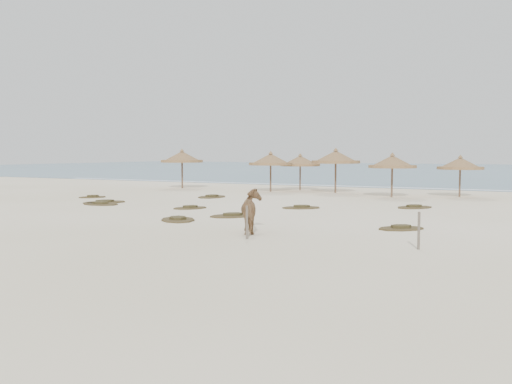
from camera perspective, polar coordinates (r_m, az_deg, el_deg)
ground at (r=23.06m, az=-2.98°, el=-3.12°), size 160.00×160.00×0.00m
ocean at (r=95.39m, az=20.91°, el=2.02°), size 200.00×100.00×0.01m
foam_line at (r=47.20m, az=13.49°, el=0.43°), size 70.00×0.60×0.01m
palapa_0 at (r=45.54m, az=-7.41°, el=3.44°), size 4.29×4.29×3.14m
palapa_1 at (r=41.09m, az=1.47°, el=3.21°), size 4.06×4.06×2.95m
palapa_2 at (r=42.84m, az=4.44°, el=3.07°), size 3.38×3.38×2.79m
palapa_3 at (r=40.50m, az=7.98°, el=3.41°), size 3.54×3.54×3.18m
palapa_4 at (r=37.21m, az=13.47°, el=2.90°), size 3.84×3.84×2.85m
palapa_5 at (r=38.56m, az=19.75°, el=2.64°), size 3.56×3.56×2.71m
horse at (r=20.16m, az=-0.30°, el=-1.92°), size 1.73×1.99×1.55m
fence_post_near at (r=18.74m, az=-0.91°, el=-3.06°), size 0.10×0.10×1.10m
fence_post_far at (r=17.42m, az=15.97°, el=-3.74°), size 0.09×0.09×1.11m
scrub_0 at (r=32.19m, az=-15.28°, el=-1.14°), size 2.24×1.51×0.16m
scrub_1 at (r=33.32m, az=-14.91°, el=-0.96°), size 2.52×2.90×0.16m
scrub_2 at (r=29.10m, az=-6.60°, el=-1.56°), size 1.88×2.15×0.16m
scrub_3 at (r=29.15m, az=4.56°, el=-1.53°), size 2.36×2.27×0.16m
scrub_4 at (r=21.84m, az=14.30°, el=-3.50°), size 2.09×2.12×0.16m
scrub_6 at (r=36.20m, az=-4.43°, el=-0.45°), size 1.77×2.53×0.16m
scrub_7 at (r=30.36m, az=15.57°, el=-1.45°), size 2.22×2.45×0.16m
scrub_8 at (r=37.36m, az=-16.02°, el=-0.46°), size 1.84×2.04×0.16m
scrub_9 at (r=25.35m, az=-2.35°, el=-2.35°), size 2.35×2.52×0.16m
scrub_11 at (r=24.12m, az=-7.82°, el=-2.71°), size 2.46×2.51×0.16m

